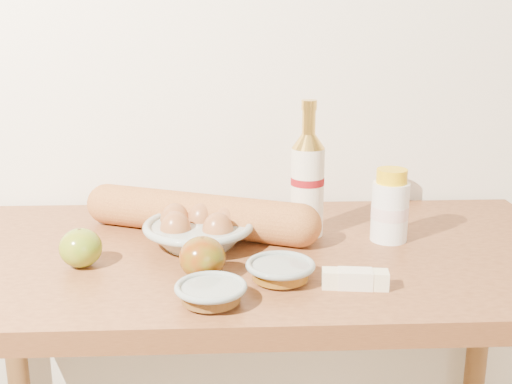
% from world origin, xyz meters
% --- Properties ---
extents(back_wall, '(3.50, 0.02, 2.60)m').
position_xyz_m(back_wall, '(0.00, 1.51, 1.30)').
color(back_wall, white).
rests_on(back_wall, ground).
extents(table, '(1.20, 0.60, 0.90)m').
position_xyz_m(table, '(0.00, 1.18, 0.78)').
color(table, brown).
rests_on(table, ground).
extents(bourbon_bottle, '(0.08, 0.08, 0.27)m').
position_xyz_m(bourbon_bottle, '(0.10, 1.26, 1.01)').
color(bourbon_bottle, beige).
rests_on(bourbon_bottle, table).
extents(cream_bottle, '(0.07, 0.07, 0.14)m').
position_xyz_m(cream_bottle, '(0.26, 1.22, 0.97)').
color(cream_bottle, white).
rests_on(cream_bottle, table).
extents(egg_bowl, '(0.23, 0.23, 0.07)m').
position_xyz_m(egg_bowl, '(-0.10, 1.21, 0.93)').
color(egg_bowl, '#9AA8A2').
rests_on(egg_bowl, table).
extents(baguette, '(0.49, 0.26, 0.08)m').
position_xyz_m(baguette, '(-0.11, 1.27, 0.94)').
color(baguette, '#C4783C').
rests_on(baguette, table).
extents(apple_yellowgreen, '(0.09, 0.09, 0.07)m').
position_xyz_m(apple_yellowgreen, '(-0.30, 1.12, 0.93)').
color(apple_yellowgreen, olive).
rests_on(apple_yellowgreen, table).
extents(apple_redgreen_right, '(0.10, 0.10, 0.07)m').
position_xyz_m(apple_redgreen_right, '(-0.09, 1.06, 0.94)').
color(apple_redgreen_right, '#8E0C07').
rests_on(apple_redgreen_right, table).
extents(sugar_bowl, '(0.14, 0.14, 0.03)m').
position_xyz_m(sugar_bowl, '(-0.08, 0.96, 0.92)').
color(sugar_bowl, gray).
rests_on(sugar_bowl, table).
extents(syrup_bowl, '(0.12, 0.12, 0.03)m').
position_xyz_m(syrup_bowl, '(0.03, 1.04, 0.92)').
color(syrup_bowl, gray).
rests_on(syrup_bowl, table).
extents(butter_stick, '(0.11, 0.04, 0.03)m').
position_xyz_m(butter_stick, '(0.15, 1.01, 0.91)').
color(butter_stick, beige).
rests_on(butter_stick, table).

